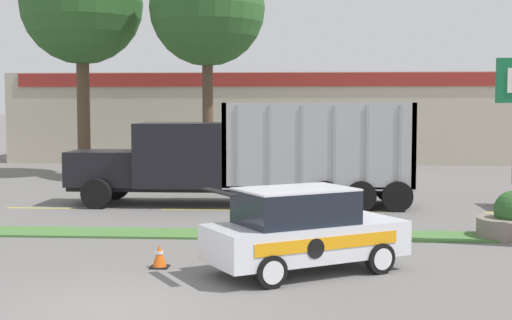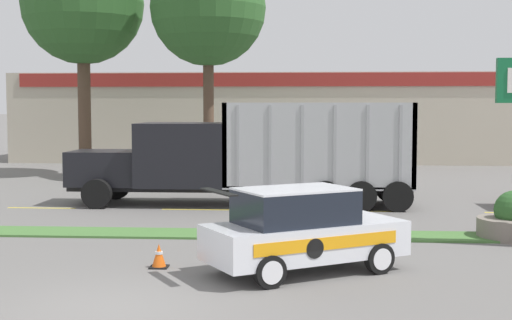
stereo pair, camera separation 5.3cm
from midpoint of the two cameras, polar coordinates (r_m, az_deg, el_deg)
The scene contains 9 objects.
ground_plane at distance 12.91m, azimuth -11.21°, elevation -11.51°, with size 600.00×600.00×0.00m, color slate.
grass_verge at distance 19.67m, azimuth -5.76°, elevation -5.87°, with size 120.00×1.42×0.06m, color #477538.
centre_line_3 at distance 25.70m, azimuth -16.71°, elevation -3.69°, with size 2.40×0.14×0.01m, color yellow.
centre_line_4 at distance 24.33m, azimuth -4.70°, elevation -3.97°, with size 2.40×0.14×0.01m, color yellow.
centre_line_5 at distance 24.11m, azimuth 8.12°, elevation -4.07°, with size 2.40×0.14×0.01m, color yellow.
dump_truck_mid at distance 25.31m, azimuth -3.17°, elevation -0.05°, with size 12.11×2.84×3.63m.
rally_car at distance 15.06m, azimuth 3.82°, elevation -5.60°, with size 4.51×3.69×1.84m.
traffic_cone at distance 15.75m, azimuth -7.67°, elevation -7.61°, with size 0.40×0.40×0.53m.
store_building_backdrop at distance 48.68m, azimuth 3.22°, elevation 3.45°, with size 35.32×12.10×5.54m.
Camera 2 is at (3.32, -11.98, 3.50)m, focal length 50.00 mm.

